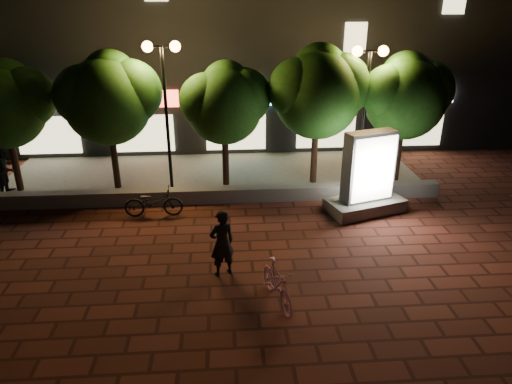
{
  "coord_description": "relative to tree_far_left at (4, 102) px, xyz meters",
  "views": [
    {
      "loc": [
        0.44,
        -10.81,
        6.68
      ],
      "look_at": [
        1.34,
        1.5,
        1.39
      ],
      "focal_mm": 32.58,
      "sensor_mm": 36.0,
      "label": 1
    }
  ],
  "objects": [
    {
      "name": "retaining_wall",
      "position": [
        6.95,
        -1.46,
        -3.04
      ],
      "size": [
        16.0,
        0.45,
        0.5
      ],
      "primitive_type": "cube",
      "color": "slate",
      "rests_on": "ground"
    },
    {
      "name": "tree_mid",
      "position": [
        7.5,
        -0.0,
        -0.08
      ],
      "size": [
        3.24,
        2.7,
        4.5
      ],
      "color": "black",
      "rests_on": "sidewalk"
    },
    {
      "name": "street_lamp_right",
      "position": [
        12.45,
        -0.26,
        0.6
      ],
      "size": [
        1.26,
        0.36,
        4.98
      ],
      "color": "black",
      "rests_on": "sidewalk"
    },
    {
      "name": "ad_kiosk",
      "position": [
        12.02,
        -2.58,
        -2.19
      ],
      "size": [
        2.78,
        1.96,
        2.72
      ],
      "color": "slate",
      "rests_on": "ground"
    },
    {
      "name": "pedestrian",
      "position": [
        -0.31,
        -0.26,
        -2.3
      ],
      "size": [
        0.72,
        0.91,
        1.83
      ],
      "primitive_type": "imported",
      "rotation": [
        0.0,
        0.0,
        1.53
      ],
      "color": "black",
      "rests_on": "sidewalk"
    },
    {
      "name": "sidewalk",
      "position": [
        6.95,
        1.04,
        -3.25
      ],
      "size": [
        16.0,
        5.0,
        0.08
      ],
      "primitive_type": "cube",
      "color": "slate",
      "rests_on": "ground"
    },
    {
      "name": "tree_far_left",
      "position": [
        0.0,
        0.0,
        0.0
      ],
      "size": [
        3.36,
        2.8,
        4.63
      ],
      "color": "black",
      "rests_on": "sidewalk"
    },
    {
      "name": "scooter_parked",
      "position": [
        5.09,
        -2.46,
        -2.8
      ],
      "size": [
        1.89,
        0.69,
        0.98
      ],
      "primitive_type": "imported",
      "rotation": [
        0.0,
        0.0,
        1.59
      ],
      "color": "black",
      "rests_on": "ground"
    },
    {
      "name": "scooter_pink",
      "position": [
        8.53,
        -7.35,
        -2.77
      ],
      "size": [
        0.93,
        1.8,
        1.04
      ],
      "primitive_type": "imported",
      "rotation": [
        0.0,
        0.0,
        0.27
      ],
      "color": "pink",
      "rests_on": "ground"
    },
    {
      "name": "tree_far_right",
      "position": [
        14.0,
        0.0,
        0.08
      ],
      "size": [
        3.48,
        2.9,
        4.76
      ],
      "color": "black",
      "rests_on": "sidewalk"
    },
    {
      "name": "rider",
      "position": [
        7.28,
        -6.03,
        -2.39
      ],
      "size": [
        0.78,
        0.66,
        1.81
      ],
      "primitive_type": "imported",
      "rotation": [
        0.0,
        0.0,
        3.56
      ],
      "color": "black",
      "rests_on": "ground"
    },
    {
      "name": "street_lamp_left",
      "position": [
        5.45,
        -0.26,
        0.74
      ],
      "size": [
        1.26,
        0.36,
        5.18
      ],
      "color": "black",
      "rests_on": "sidewalk"
    },
    {
      "name": "ground",
      "position": [
        6.95,
        -5.46,
        -3.29
      ],
      "size": [
        80.0,
        80.0,
        0.0
      ],
      "primitive_type": "plane",
      "color": "#59241C",
      "rests_on": "ground"
    },
    {
      "name": "building_block",
      "position": [
        6.94,
        7.53,
        1.7
      ],
      "size": [
        28.0,
        8.12,
        11.3
      ],
      "color": "black",
      "rests_on": "ground"
    },
    {
      "name": "tree_left",
      "position": [
        3.5,
        0.0,
        0.15
      ],
      "size": [
        3.6,
        3.0,
        4.89
      ],
      "color": "black",
      "rests_on": "sidewalk"
    },
    {
      "name": "tree_right",
      "position": [
        10.8,
        0.0,
        0.27
      ],
      "size": [
        3.72,
        3.1,
        5.07
      ],
      "color": "black",
      "rests_on": "sidewalk"
    }
  ]
}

